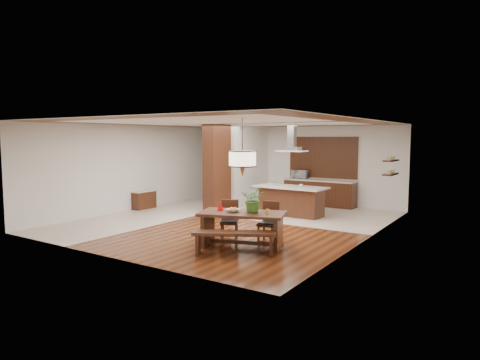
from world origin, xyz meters
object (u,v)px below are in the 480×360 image
Objects in this scene: dining_table at (242,221)px; microwave at (300,174)px; dining_chair_left at (229,220)px; dining_chair_right at (268,222)px; fruit_bowl at (233,210)px; kitchen_island at (291,200)px; hallway_console at (144,200)px; dining_bench at (234,243)px; pendant_lantern at (242,148)px; island_cup at (301,186)px; range_hood at (292,138)px; foliage_plant at (254,199)px.

microwave is at bearing 104.33° from dining_table.
microwave is at bearing 70.05° from dining_chair_left.
dining_table is 0.76m from dining_chair_right.
fruit_bowl is 4.29m from kitchen_island.
dining_chair_right is (0.27, 0.70, -0.10)m from dining_table.
hallway_console is at bearing 155.25° from dining_chair_right.
dining_bench is 1.38m from dining_chair_right.
island_cup is (-0.46, 4.06, -1.26)m from pendant_lantern.
range_hood is at bearing -78.96° from microwave.
island_cup reaches higher than dining_bench.
dining_bench is at bearing -77.59° from range_hood.
dining_table is 0.57m from foliage_plant.
hallway_console is at bearing -163.01° from island_cup.
island_cup is at bearing 16.99° from hallway_console.
island_cup is (-0.68, 4.71, 0.74)m from dining_bench.
range_hood is at bearing 92.02° from kitchen_island.
hallway_console is 0.92× the size of dining_chair_left.
kitchen_island is 3.86× the size of microwave.
foliage_plant is 4.35m from range_hood.
kitchen_island is 2.56× the size of range_hood.
foliage_plant is at bearing -75.25° from range_hood.
microwave is at bearing 116.12° from island_cup.
foliage_plant is at bearing 31.59° from pendant_lantern.
pendant_lantern is 6.81m from microwave.
foliage_plant is (-0.05, -0.57, 0.61)m from dining_chair_right.
dining_table is 4.61m from range_hood.
pendant_lantern reaches higher than dining_table.
microwave is (-0.83, 2.38, -1.35)m from range_hood.
microwave is at bearing 104.71° from dining_bench.
fruit_bowl is at bearing -127.64° from dining_chair_right.
dining_table is 2.20× the size of dining_chair_right.
dining_bench is 0.76× the size of kitchen_island.
hallway_console is 5.48m from island_cup.
island_cup is (0.37, -0.07, 0.50)m from kitchen_island.
dining_chair_left is 8.07× the size of island_cup.
dining_chair_left is 0.41× the size of kitchen_island.
hallway_console is 5.54m from range_hood.
dining_table is at bearing -61.76° from dining_chair_left.
range_hood reaches higher than island_cup.
kitchen_island is at bearing 98.68° from fruit_bowl.
dining_table is at bearing -119.04° from dining_chair_right.
pendant_lantern is at bearing -119.04° from dining_chair_right.
pendant_lantern reaches higher than island_cup.
fruit_bowl is (-0.19, -0.11, 0.25)m from dining_table.
dining_table is 0.33m from fruit_bowl.
dining_chair_left is 1.92m from pendant_lantern.
dining_chair_right is 1.60× the size of microwave.
microwave is at bearing 100.21° from dining_chair_right.
foliage_plant reaches higher than dining_chair_right.
range_hood is (-1.05, 4.78, 2.22)m from dining_bench.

